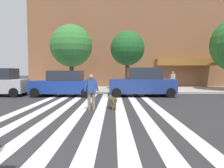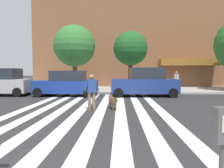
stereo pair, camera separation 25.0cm
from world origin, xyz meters
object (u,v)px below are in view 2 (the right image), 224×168
at_px(street_tree_middle, 131,49).
at_px(dog_on_leash, 113,100).
at_px(parked_car_near_curb, 1,83).
at_px(pedestrian_bystander, 176,80).
at_px(parked_car_behind_first, 67,84).
at_px(pedestrian_dog_walker, 92,90).
at_px(street_tree_nearest, 75,46).
at_px(parked_car_third_in_line, 145,83).

distance_m(street_tree_middle, dog_on_leash, 9.46).
xyz_separation_m(parked_car_near_curb, street_tree_middle, (9.70, 3.65, 2.85)).
bearing_deg(pedestrian_bystander, parked_car_behind_first, -160.99).
xyz_separation_m(pedestrian_dog_walker, dog_on_leash, (0.96, 0.28, -0.48)).
relative_size(street_tree_middle, pedestrian_bystander, 3.18).
bearing_deg(street_tree_nearest, parked_car_third_in_line, -32.03).
bearing_deg(dog_on_leash, parked_car_near_curb, 148.78).
bearing_deg(parked_car_behind_first, pedestrian_bystander, 19.01).
bearing_deg(dog_on_leash, parked_car_third_in_line, 67.39).
bearing_deg(parked_car_behind_first, parked_car_near_curb, 179.99).
bearing_deg(street_tree_nearest, parked_car_near_curb, -141.96).
height_order(parked_car_behind_first, street_tree_nearest, street_tree_nearest).
distance_m(street_tree_nearest, street_tree_middle, 5.03).
bearing_deg(dog_on_leash, pedestrian_dog_walker, -163.94).
height_order(parked_car_behind_first, pedestrian_bystander, parked_car_behind_first).
xyz_separation_m(parked_car_third_in_line, street_tree_middle, (-0.83, 3.65, 2.85)).
bearing_deg(parked_car_near_curb, street_tree_nearest, 38.04).
bearing_deg(pedestrian_dog_walker, parked_car_third_in_line, 60.18).
height_order(parked_car_near_curb, pedestrian_dog_walker, parked_car_near_curb).
height_order(dog_on_leash, pedestrian_bystander, pedestrian_bystander).
bearing_deg(pedestrian_bystander, parked_car_third_in_line, -135.80).
height_order(street_tree_nearest, street_tree_middle, street_tree_nearest).
xyz_separation_m(parked_car_behind_first, dog_on_leash, (3.51, -5.09, -0.44)).
distance_m(pedestrian_dog_walker, pedestrian_bystander, 10.40).
bearing_deg(parked_car_near_curb, parked_car_behind_first, -0.01).
bearing_deg(parked_car_third_in_line, street_tree_middle, 102.74).
bearing_deg(pedestrian_dog_walker, parked_car_behind_first, 115.43).
relative_size(parked_car_near_curb, parked_car_behind_first, 0.96).
height_order(parked_car_near_curb, parked_car_behind_first, parked_car_near_curb).
relative_size(dog_on_leash, pedestrian_bystander, 0.59).
bearing_deg(street_tree_middle, dog_on_leash, -98.43).
height_order(street_tree_middle, dog_on_leash, street_tree_middle).
bearing_deg(parked_car_third_in_line, pedestrian_bystander, 44.20).
height_order(parked_car_third_in_line, street_tree_middle, street_tree_middle).
bearing_deg(street_tree_nearest, dog_on_leash, -66.93).
xyz_separation_m(street_tree_middle, dog_on_leash, (-1.30, -8.74, -3.36)).
relative_size(pedestrian_dog_walker, pedestrian_bystander, 1.00).
distance_m(parked_car_third_in_line, dog_on_leash, 5.54).
relative_size(parked_car_behind_first, pedestrian_bystander, 2.73).
xyz_separation_m(parked_car_third_in_line, dog_on_leash, (-2.12, -5.09, -0.52)).
xyz_separation_m(dog_on_leash, pedestrian_bystander, (5.21, 8.10, 0.63)).
height_order(parked_car_behind_first, street_tree_middle, street_tree_middle).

